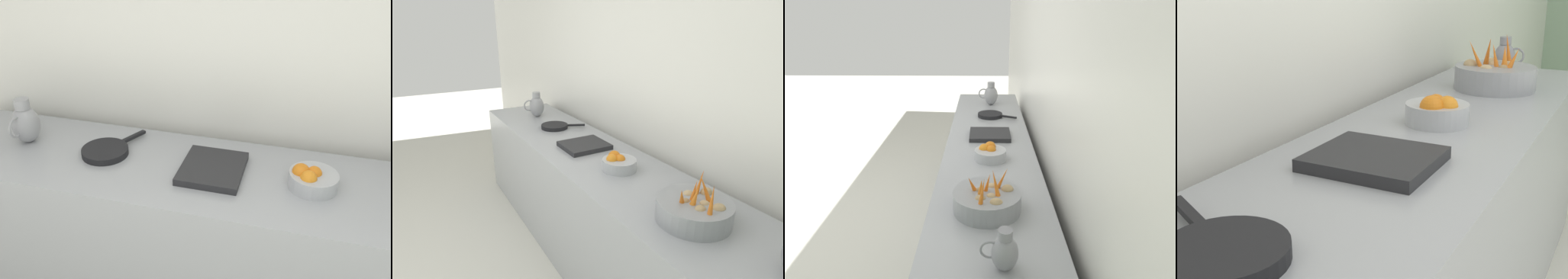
% 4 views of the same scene
% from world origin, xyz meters
% --- Properties ---
extents(tile_wall_left, '(0.10, 8.69, 3.00)m').
position_xyz_m(tile_wall_left, '(-1.95, 0.51, 1.50)').
color(tile_wall_left, white).
rests_on(tile_wall_left, ground_plane).
extents(prep_counter, '(0.69, 3.37, 0.90)m').
position_xyz_m(prep_counter, '(-1.50, 0.01, 0.45)').
color(prep_counter, '#9EA0A5').
rests_on(prep_counter, ground_plane).
extents(vegetable_colander, '(0.37, 0.37, 0.25)m').
position_xyz_m(vegetable_colander, '(-1.47, 1.03, 0.96)').
color(vegetable_colander, gray).
rests_on(vegetable_colander, prep_counter).
extents(orange_bowl, '(0.23, 0.23, 0.11)m').
position_xyz_m(orange_bowl, '(-1.50, 0.35, 0.94)').
color(orange_bowl, '#ADAFB5').
rests_on(orange_bowl, prep_counter).
extents(metal_pitcher_tall, '(0.21, 0.15, 0.25)m').
position_xyz_m(metal_pitcher_tall, '(-1.53, -1.17, 1.01)').
color(metal_pitcher_tall, '#939399').
rests_on(metal_pitcher_tall, prep_counter).
extents(counter_sink_basin, '(0.34, 0.30, 0.04)m').
position_xyz_m(counter_sink_basin, '(-1.50, -0.12, 0.92)').
color(counter_sink_basin, '#232326').
rests_on(counter_sink_basin, prep_counter).
extents(skillet_on_counter, '(0.38, 0.25, 0.03)m').
position_xyz_m(skillet_on_counter, '(-1.52, -0.70, 0.92)').
color(skillet_on_counter, black).
rests_on(skillet_on_counter, prep_counter).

